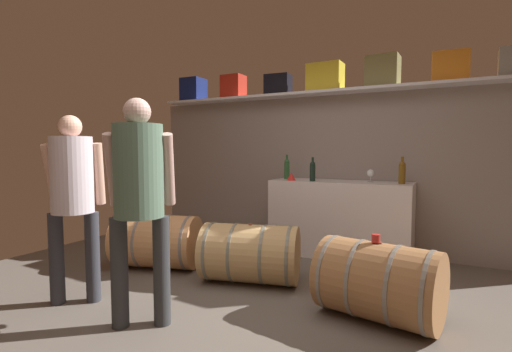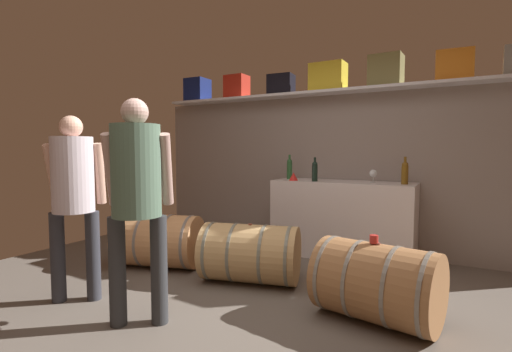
% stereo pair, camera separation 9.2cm
% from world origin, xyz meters
% --- Properties ---
extents(ground_plane, '(6.22, 7.99, 0.02)m').
position_xyz_m(ground_plane, '(0.00, 0.60, -0.01)').
color(ground_plane, '#635950').
extents(back_wall_panel, '(5.02, 0.10, 1.93)m').
position_xyz_m(back_wall_panel, '(0.00, 2.39, 0.96)').
color(back_wall_panel, gray).
rests_on(back_wall_panel, ground).
extents(high_shelf_board, '(4.62, 0.40, 0.03)m').
position_xyz_m(high_shelf_board, '(0.00, 2.24, 1.94)').
color(high_shelf_board, silver).
rests_on(high_shelf_board, back_wall_panel).
extents(toolcase_navy, '(0.31, 0.31, 0.33)m').
position_xyz_m(toolcase_navy, '(-1.99, 2.24, 2.12)').
color(toolcase_navy, navy).
rests_on(toolcase_navy, high_shelf_board).
extents(toolcase_red, '(0.29, 0.25, 0.32)m').
position_xyz_m(toolcase_red, '(-1.31, 2.24, 2.12)').
color(toolcase_red, red).
rests_on(toolcase_red, high_shelf_board).
extents(toolcase_black, '(0.34, 0.26, 0.26)m').
position_xyz_m(toolcase_black, '(-0.63, 2.24, 2.09)').
color(toolcase_black, black).
rests_on(toolcase_black, high_shelf_board).
extents(toolcase_yellow, '(0.42, 0.27, 0.34)m').
position_xyz_m(toolcase_yellow, '(-0.01, 2.24, 2.13)').
color(toolcase_yellow, yellow).
rests_on(toolcase_yellow, high_shelf_board).
extents(toolcase_olive, '(0.36, 0.29, 0.35)m').
position_xyz_m(toolcase_olive, '(0.67, 2.24, 2.13)').
color(toolcase_olive, olive).
rests_on(toolcase_olive, high_shelf_board).
extents(toolcase_orange, '(0.36, 0.23, 0.32)m').
position_xyz_m(toolcase_orange, '(1.34, 2.24, 2.12)').
color(toolcase_orange, orange).
rests_on(toolcase_orange, high_shelf_board).
extents(work_cabinet, '(1.61, 0.54, 0.88)m').
position_xyz_m(work_cabinet, '(0.24, 2.06, 0.44)').
color(work_cabinet, silver).
rests_on(work_cabinet, ground).
extents(wine_bottle_dark, '(0.07, 0.07, 0.28)m').
position_xyz_m(wine_bottle_dark, '(-0.05, 1.92, 1.01)').
color(wine_bottle_dark, black).
rests_on(wine_bottle_dark, work_cabinet).
extents(wine_bottle_amber, '(0.07, 0.07, 0.29)m').
position_xyz_m(wine_bottle_amber, '(0.92, 2.03, 1.01)').
color(wine_bottle_amber, brown).
rests_on(wine_bottle_amber, work_cabinet).
extents(wine_bottle_green, '(0.07, 0.07, 0.31)m').
position_xyz_m(wine_bottle_green, '(-0.44, 2.09, 1.02)').
color(wine_bottle_green, '#2A5C30').
rests_on(wine_bottle_green, work_cabinet).
extents(wine_glass, '(0.09, 0.09, 0.15)m').
position_xyz_m(wine_glass, '(0.58, 2.10, 0.98)').
color(wine_glass, white).
rests_on(wine_glass, work_cabinet).
extents(red_funnel, '(0.11, 0.11, 0.09)m').
position_xyz_m(red_funnel, '(-0.31, 1.91, 0.93)').
color(red_funnel, red).
rests_on(red_funnel, work_cabinet).
extents(wine_barrel_near, '(0.93, 0.70, 0.58)m').
position_xyz_m(wine_barrel_near, '(0.93, 0.56, 0.29)').
color(wine_barrel_near, '#9A683F').
rests_on(wine_barrel_near, ground).
extents(wine_barrel_far, '(0.99, 0.78, 0.57)m').
position_xyz_m(wine_barrel_far, '(-1.37, 0.75, 0.28)').
color(wine_barrel_far, tan).
rests_on(wine_barrel_far, ground).
extents(wine_barrel_flank, '(1.00, 0.75, 0.56)m').
position_xyz_m(wine_barrel_flank, '(-0.28, 0.81, 0.28)').
color(wine_barrel_flank, tan).
rests_on(wine_barrel_flank, ground).
extents(tasting_cup, '(0.06, 0.06, 0.06)m').
position_xyz_m(tasting_cup, '(0.90, 0.56, 0.60)').
color(tasting_cup, red).
rests_on(tasting_cup, wine_barrel_near).
extents(winemaker_pouring, '(0.48, 0.44, 1.52)m').
position_xyz_m(winemaker_pouring, '(-1.33, -0.25, 0.94)').
color(winemaker_pouring, '#313239').
rests_on(winemaker_pouring, ground).
extents(visitor_tasting, '(0.53, 0.49, 1.60)m').
position_xyz_m(visitor_tasting, '(-0.56, -0.31, 0.99)').
color(visitor_tasting, '#303133').
rests_on(visitor_tasting, ground).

